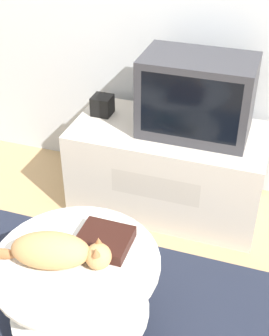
{
  "coord_description": "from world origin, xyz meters",
  "views": [
    {
      "loc": [
        0.68,
        -1.26,
        1.91
      ],
      "look_at": [
        0.08,
        0.52,
        0.63
      ],
      "focal_mm": 50.0,
      "sensor_mm": 36.0,
      "label": 1
    }
  ],
  "objects_px": {
    "speaker": "(102,105)",
    "dvd_box": "(104,240)",
    "tv": "(197,96)",
    "cat": "(56,251)"
  },
  "relations": [
    {
      "from": "speaker",
      "to": "cat",
      "type": "relative_size",
      "value": 0.22
    },
    {
      "from": "tv",
      "to": "speaker",
      "type": "bearing_deg",
      "value": 176.34
    },
    {
      "from": "tv",
      "to": "speaker",
      "type": "xyz_separation_m",
      "value": [
        -0.59,
        0.04,
        -0.17
      ]
    },
    {
      "from": "dvd_box",
      "to": "cat",
      "type": "bearing_deg",
      "value": -131.0
    },
    {
      "from": "speaker",
      "to": "cat",
      "type": "distance_m",
      "value": 1.2
    },
    {
      "from": "tv",
      "to": "cat",
      "type": "xyz_separation_m",
      "value": [
        -0.32,
        -1.14,
        -0.24
      ]
    },
    {
      "from": "speaker",
      "to": "dvd_box",
      "type": "distance_m",
      "value": 1.09
    },
    {
      "from": "dvd_box",
      "to": "cat",
      "type": "relative_size",
      "value": 0.43
    },
    {
      "from": "tv",
      "to": "speaker",
      "type": "height_order",
      "value": "tv"
    },
    {
      "from": "tv",
      "to": "speaker",
      "type": "distance_m",
      "value": 0.61
    }
  ]
}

